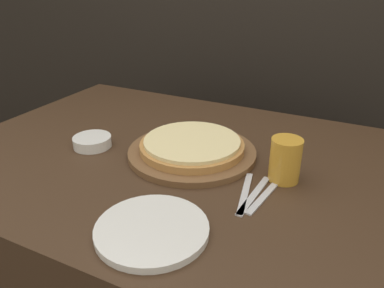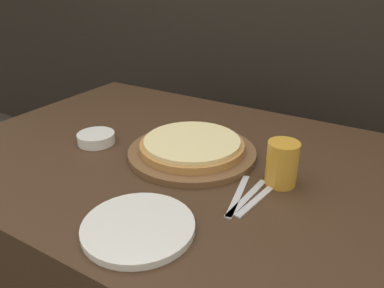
{
  "view_description": "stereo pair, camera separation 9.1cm",
  "coord_description": "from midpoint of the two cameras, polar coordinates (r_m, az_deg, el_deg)",
  "views": [
    {
      "loc": [
        0.55,
        -0.95,
        1.32
      ],
      "look_at": [
        0.07,
        0.02,
        0.8
      ],
      "focal_mm": 35.0,
      "sensor_mm": 36.0,
      "label": 1
    },
    {
      "loc": [
        0.63,
        -0.91,
        1.32
      ],
      "look_at": [
        0.07,
        0.02,
        0.8
      ],
      "focal_mm": 35.0,
      "sensor_mm": 36.0,
      "label": 2
    }
  ],
  "objects": [
    {
      "name": "spoon",
      "position": [
        1.01,
        12.24,
        -8.52
      ],
      "size": [
        0.04,
        0.18,
        0.0
      ],
      "color": "silver",
      "rests_on": "dining_table"
    },
    {
      "name": "dinner_plate",
      "position": [
        0.89,
        -5.24,
        -12.56
      ],
      "size": [
        0.27,
        0.27,
        0.02
      ],
      "color": "white",
      "rests_on": "dining_table"
    },
    {
      "name": "pizza_on_board",
      "position": [
        1.21,
        2.15,
        -0.7
      ],
      "size": [
        0.42,
        0.42,
        0.06
      ],
      "color": "brown",
      "rests_on": "dining_table"
    },
    {
      "name": "side_bowl",
      "position": [
        1.33,
        -12.51,
        0.84
      ],
      "size": [
        0.13,
        0.13,
        0.04
      ],
      "color": "white",
      "rests_on": "dining_table"
    },
    {
      "name": "dining_table",
      "position": [
        1.45,
        -1.02,
        -14.88
      ],
      "size": [
        1.46,
        1.08,
        0.76
      ],
      "color": "#3D2819",
      "rests_on": "ground_plane"
    },
    {
      "name": "beer_glass",
      "position": [
        1.07,
        15.89,
        -2.76
      ],
      "size": [
        0.09,
        0.09,
        0.13
      ],
      "color": "gold",
      "rests_on": "dining_table"
    },
    {
      "name": "fork",
      "position": [
        1.03,
        9.6,
        -7.78
      ],
      "size": [
        0.06,
        0.21,
        0.0
      ],
      "color": "silver",
      "rests_on": "dining_table"
    },
    {
      "name": "dinner_knife",
      "position": [
        1.02,
        10.91,
        -8.15
      ],
      "size": [
        0.03,
        0.21,
        0.0
      ],
      "color": "silver",
      "rests_on": "dining_table"
    }
  ]
}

